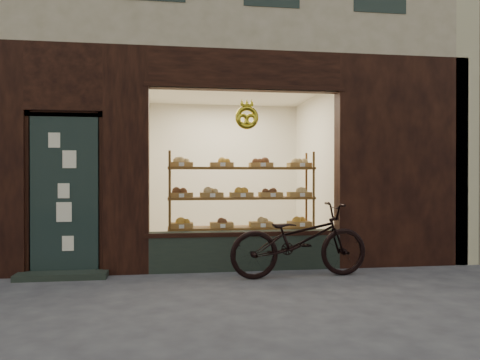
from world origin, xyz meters
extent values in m
plane|color=#37363D|center=(0.00, 0.00, 0.00)|extent=(90.00, 90.00, 0.00)
cube|color=black|center=(0.45, 2.12, 0.28)|extent=(2.70, 0.25, 0.55)
cube|color=#202D2C|center=(-2.00, 2.06, 1.10)|extent=(0.90, 0.04, 2.15)
cube|color=black|center=(-2.00, 1.90, 0.04)|extent=(1.15, 0.35, 0.08)
torus|color=gold|center=(0.45, 2.02, 2.15)|extent=(0.33, 0.07, 0.33)
cube|color=brown|center=(0.45, 2.55, 0.05)|extent=(2.20, 0.45, 0.04)
cube|color=brown|center=(0.45, 2.55, 0.55)|extent=(2.20, 0.45, 0.03)
cube|color=brown|center=(0.45, 2.55, 1.00)|extent=(2.20, 0.45, 0.04)
cube|color=brown|center=(0.45, 2.55, 1.45)|extent=(2.20, 0.45, 0.04)
cylinder|color=brown|center=(-0.62, 2.35, 0.85)|extent=(0.04, 0.04, 1.70)
cylinder|color=brown|center=(1.52, 2.35, 0.85)|extent=(0.04, 0.04, 1.70)
cylinder|color=brown|center=(-0.62, 2.75, 0.85)|extent=(0.04, 0.04, 1.70)
cylinder|color=brown|center=(1.52, 2.75, 0.85)|extent=(0.04, 0.04, 1.70)
cube|color=#A67346|center=(-0.45, 2.55, 0.60)|extent=(0.34, 0.24, 0.07)
sphere|color=#BA8328|center=(-0.45, 2.55, 0.69)|extent=(0.11, 0.11, 0.11)
cube|color=white|center=(-0.45, 2.36, 0.60)|extent=(0.07, 0.01, 0.05)
cube|color=#A67346|center=(0.15, 2.55, 0.60)|extent=(0.34, 0.24, 0.07)
sphere|color=#533821|center=(0.15, 2.55, 0.69)|extent=(0.11, 0.11, 0.11)
cube|color=white|center=(0.15, 2.36, 0.60)|extent=(0.08, 0.01, 0.05)
cube|color=#A67346|center=(0.75, 2.55, 0.60)|extent=(0.34, 0.24, 0.07)
sphere|color=tan|center=(0.75, 2.55, 0.69)|extent=(0.11, 0.11, 0.11)
cube|color=white|center=(0.75, 2.36, 0.60)|extent=(0.07, 0.01, 0.05)
cube|color=#A67346|center=(1.35, 2.55, 0.60)|extent=(0.34, 0.24, 0.07)
sphere|color=#BA8328|center=(1.35, 2.55, 0.69)|extent=(0.11, 0.11, 0.11)
cube|color=white|center=(1.35, 2.36, 0.60)|extent=(0.08, 0.01, 0.05)
cube|color=#A67346|center=(-0.45, 2.55, 1.05)|extent=(0.34, 0.24, 0.07)
sphere|color=#533821|center=(-0.45, 2.55, 1.14)|extent=(0.11, 0.11, 0.11)
cube|color=white|center=(-0.45, 2.36, 1.05)|extent=(0.07, 0.01, 0.06)
cube|color=#A67346|center=(0.00, 2.55, 1.05)|extent=(0.34, 0.24, 0.07)
sphere|color=tan|center=(0.00, 2.55, 1.14)|extent=(0.11, 0.11, 0.11)
cube|color=white|center=(0.00, 2.36, 1.05)|extent=(0.07, 0.01, 0.06)
cube|color=#A67346|center=(0.45, 2.55, 1.05)|extent=(0.34, 0.24, 0.07)
sphere|color=#BA8328|center=(0.45, 2.55, 1.14)|extent=(0.11, 0.11, 0.11)
cube|color=white|center=(0.45, 2.36, 1.05)|extent=(0.07, 0.01, 0.06)
cube|color=#A67346|center=(0.90, 2.55, 1.05)|extent=(0.34, 0.24, 0.07)
sphere|color=#533821|center=(0.90, 2.55, 1.14)|extent=(0.11, 0.11, 0.11)
cube|color=white|center=(0.90, 2.36, 1.05)|extent=(0.07, 0.01, 0.06)
cube|color=#A67346|center=(1.35, 2.55, 1.05)|extent=(0.34, 0.24, 0.07)
sphere|color=tan|center=(1.35, 2.55, 1.14)|extent=(0.11, 0.11, 0.11)
cube|color=white|center=(1.35, 2.36, 1.05)|extent=(0.08, 0.01, 0.06)
cube|color=#A67346|center=(-0.45, 2.55, 1.50)|extent=(0.34, 0.24, 0.07)
sphere|color=tan|center=(-0.45, 2.55, 1.59)|extent=(0.11, 0.11, 0.11)
cube|color=white|center=(-0.45, 2.36, 1.50)|extent=(0.07, 0.01, 0.06)
cube|color=#A67346|center=(0.15, 2.55, 1.50)|extent=(0.34, 0.24, 0.07)
sphere|color=#BA8328|center=(0.15, 2.55, 1.59)|extent=(0.11, 0.11, 0.11)
cube|color=white|center=(0.15, 2.36, 1.50)|extent=(0.08, 0.01, 0.06)
cube|color=#A67346|center=(0.75, 2.55, 1.50)|extent=(0.34, 0.24, 0.07)
sphere|color=#533821|center=(0.75, 2.55, 1.59)|extent=(0.11, 0.11, 0.11)
cube|color=white|center=(0.75, 2.36, 1.50)|extent=(0.07, 0.01, 0.06)
cube|color=#A67346|center=(1.35, 2.55, 1.50)|extent=(0.34, 0.24, 0.07)
sphere|color=tan|center=(1.35, 2.55, 1.59)|extent=(0.11, 0.11, 0.11)
cube|color=white|center=(1.35, 2.36, 1.50)|extent=(0.08, 0.01, 0.06)
imported|color=black|center=(1.08, 1.55, 0.49)|extent=(1.90, 0.77, 0.98)
camera|label=1|loc=(-0.58, -4.42, 1.32)|focal=35.00mm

